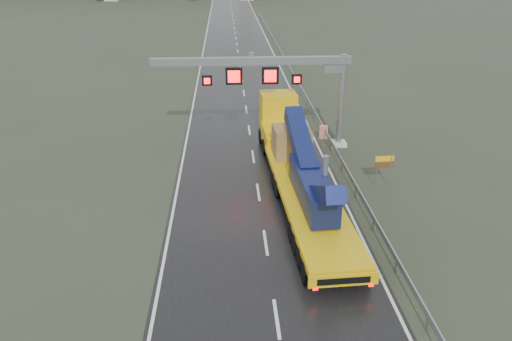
{
  "coord_description": "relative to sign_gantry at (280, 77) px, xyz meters",
  "views": [
    {
      "loc": [
        -1.89,
        -18.64,
        14.41
      ],
      "look_at": [
        -0.37,
        6.34,
        3.2
      ],
      "focal_mm": 35.0,
      "sensor_mm": 36.0,
      "label": 1
    }
  ],
  "objects": [
    {
      "name": "sign_gantry",
      "position": [
        0.0,
        0.0,
        0.0
      ],
      "size": [
        14.9,
        1.2,
        7.42
      ],
      "color": "silver",
      "rests_on": "ground"
    },
    {
      "name": "road",
      "position": [
        -2.1,
        22.01,
        -5.6
      ],
      "size": [
        11.0,
        200.0,
        0.02
      ],
      "primitive_type": "cube",
      "color": "black",
      "rests_on": "ground"
    },
    {
      "name": "guardrail",
      "position": [
        4.0,
        12.01,
        -4.91
      ],
      "size": [
        0.2,
        140.0,
        1.4
      ],
      "primitive_type": null,
      "color": "gray",
      "rests_on": "ground"
    },
    {
      "name": "ground",
      "position": [
        -2.1,
        -17.99,
        -5.61
      ],
      "size": [
        400.0,
        400.0,
        0.0
      ],
      "primitive_type": "plane",
      "color": "#303626",
      "rests_on": "ground"
    },
    {
      "name": "exit_sign_pair",
      "position": [
        6.15,
        -7.44,
        -4.11
      ],
      "size": [
        1.25,
        0.13,
        2.14
      ],
      "rotation": [
        0.0,
        0.0,
        0.06
      ],
      "color": "gray",
      "rests_on": "ground"
    },
    {
      "name": "striped_barrier",
      "position": [
        3.9,
        1.65,
        -5.06
      ],
      "size": [
        0.72,
        0.52,
        1.1
      ],
      "primitive_type": "cube",
      "rotation": [
        0.0,
        0.0,
        -0.28
      ],
      "color": "red",
      "rests_on": "ground"
    },
    {
      "name": "heavy_haul_truck",
      "position": [
        0.4,
        -6.47,
        -3.7
      ],
      "size": [
        4.04,
        21.14,
        4.94
      ],
      "rotation": [
        0.0,
        0.0,
        0.05
      ],
      "color": "#CBA20B",
      "rests_on": "ground"
    }
  ]
}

